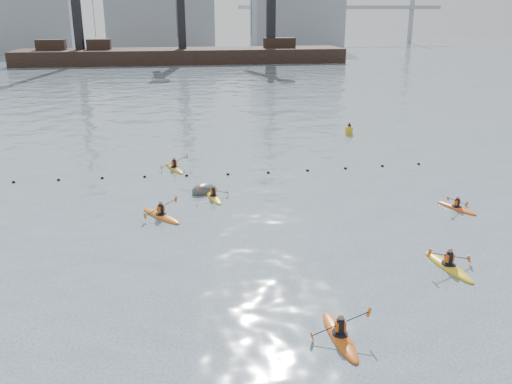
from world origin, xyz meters
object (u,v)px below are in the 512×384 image
kayaker_2 (161,215)px  mooring_buoy (205,191)px  kayaker_1 (448,266)px  nav_buoy (349,130)px  kayaker_5 (174,168)px  kayaker_0 (340,335)px  kayaker_4 (457,207)px  kayaker_3 (213,196)px

kayaker_2 → mooring_buoy: bearing=20.9°
kayaker_1 → nav_buoy: bearing=72.0°
kayaker_5 → mooring_buoy: kayaker_5 is taller
kayaker_0 → nav_buoy: bearing=68.7°
kayaker_5 → kayaker_2: bearing=-115.2°
kayaker_1 → kayaker_5: size_ratio=1.10×
kayaker_4 → kayaker_5: bearing=-56.4°
kayaker_1 → kayaker_4: kayaker_1 is taller
nav_buoy → kayaker_4: bearing=-90.0°
kayaker_3 → kayaker_1: bearing=-60.7°
kayaker_4 → kayaker_2: bearing=-27.0°
nav_buoy → kayaker_3: bearing=-131.0°
kayaker_0 → mooring_buoy: bearing=99.5°
kayaker_1 → kayaker_3: 15.39m
kayaker_3 → kayaker_5: kayaker_5 is taller
kayaker_3 → kayaker_4: size_ratio=1.06×
kayaker_5 → nav_buoy: 19.41m
kayaker_2 → nav_buoy: (17.73, 19.55, 0.29)m
kayaker_4 → kayaker_5: 20.30m
kayaker_0 → kayaker_5: 24.06m
kayaker_0 → kayaker_3: kayaker_0 is taller
kayaker_3 → kayaker_0: bearing=-90.1°
nav_buoy → kayaker_2: bearing=-132.2°
kayaker_1 → kayaker_2: size_ratio=1.12×
nav_buoy → kayaker_5: bearing=-150.3°
kayaker_0 → kayaker_2: kayaker_0 is taller
kayaker_4 → kayaker_0: bearing=24.9°
kayaker_0 → mooring_buoy: size_ratio=1.54×
kayaker_1 → kayaker_2: (-13.40, 8.68, -0.00)m
kayaker_2 → kayaker_5: bearing=49.1°
kayaker_3 → kayaker_4: kayaker_4 is taller
kayaker_3 → mooring_buoy: size_ratio=1.37×
kayaker_2 → kayaker_3: bearing=5.7°
kayaker_0 → kayaker_4: kayaker_0 is taller
kayaker_4 → kayaker_5: size_ratio=0.88×
kayaker_1 → nav_buoy: nav_buoy is taller
kayaker_5 → mooring_buoy: (1.95, -5.63, -0.10)m
kayaker_3 → kayaker_5: size_ratio=0.93×
kayaker_1 → nav_buoy: 28.57m
kayaker_0 → kayaker_2: (-6.67, 13.41, 0.00)m
kayaker_2 → kayaker_3: kayaker_2 is taller
mooring_buoy → nav_buoy: bearing=45.6°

